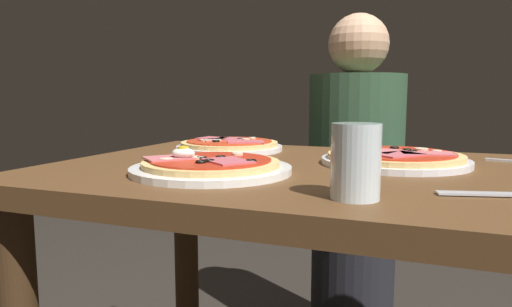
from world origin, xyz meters
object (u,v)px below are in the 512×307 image
pizza_across_right (229,146)px  water_glass_near (355,167)px  pizza_across_left (395,158)px  dining_table (311,240)px  pizza_foreground (210,166)px  diner_person (354,197)px

pizza_across_right → water_glass_near: bearing=-48.7°
pizza_across_left → dining_table: bearing=-147.7°
pizza_foreground → diner_person: 0.88m
dining_table → pizza_across_left: 0.24m
dining_table → diner_person: bearing=92.0°
diner_person → water_glass_near: bearing=98.7°
pizza_foreground → pizza_across_left: (0.30, 0.23, 0.00)m
water_glass_near → diner_person: bearing=98.7°
pizza_foreground → dining_table: bearing=40.7°
pizza_across_left → water_glass_near: size_ratio=2.88×
pizza_across_left → diner_person: bearing=105.7°
dining_table → diner_person: size_ratio=0.87×
pizza_across_right → pizza_foreground: bearing=-71.2°
pizza_across_right → water_glass_near: 0.58m
pizza_foreground → pizza_across_left: bearing=36.8°
dining_table → water_glass_near: size_ratio=10.13×
pizza_across_left → pizza_across_right: size_ratio=1.09×
pizza_across_right → diner_person: (0.24, 0.52, -0.22)m
pizza_foreground → diner_person: diner_person is taller
water_glass_near → pizza_foreground: bearing=157.1°
diner_person → dining_table: bearing=92.0°
water_glass_near → pizza_across_left: bearing=85.6°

